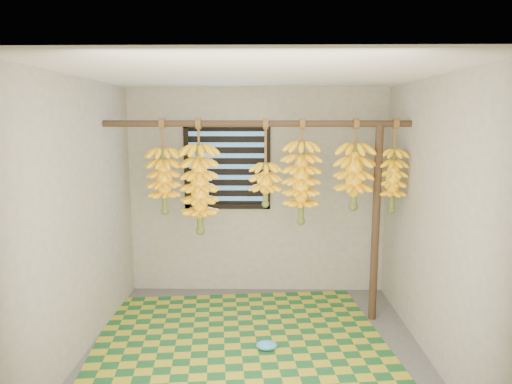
{
  "coord_description": "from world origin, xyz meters",
  "views": [
    {
      "loc": [
        0.07,
        -3.78,
        2.05
      ],
      "look_at": [
        0.0,
        0.55,
        1.35
      ],
      "focal_mm": 32.0,
      "sensor_mm": 36.0,
      "label": 1
    }
  ],
  "objects_px": {
    "banana_bunch_a": "(164,181)",
    "banana_bunch_d": "(301,183)",
    "plastic_bag": "(267,345)",
    "banana_bunch_b": "(200,189)",
    "banana_bunch_f": "(393,180)",
    "woven_mat": "(240,337)",
    "support_post": "(376,224)",
    "banana_bunch_e": "(354,176)",
    "banana_bunch_c": "(266,184)"
  },
  "relations": [
    {
      "from": "plastic_bag",
      "to": "banana_bunch_d",
      "type": "xyz_separation_m",
      "value": [
        0.34,
        0.68,
        1.37
      ]
    },
    {
      "from": "banana_bunch_f",
      "to": "plastic_bag",
      "type": "bearing_deg",
      "value": -151.34
    },
    {
      "from": "banana_bunch_b",
      "to": "banana_bunch_e",
      "type": "relative_size",
      "value": 1.29
    },
    {
      "from": "woven_mat",
      "to": "banana_bunch_a",
      "type": "distance_m",
      "value": 1.69
    },
    {
      "from": "plastic_bag",
      "to": "banana_bunch_d",
      "type": "distance_m",
      "value": 1.57
    },
    {
      "from": "banana_bunch_a",
      "to": "banana_bunch_b",
      "type": "xyz_separation_m",
      "value": [
        0.35,
        0.0,
        -0.08
      ]
    },
    {
      "from": "banana_bunch_e",
      "to": "support_post",
      "type": "bearing_deg",
      "value": 0.0
    },
    {
      "from": "banana_bunch_a",
      "to": "banana_bunch_d",
      "type": "bearing_deg",
      "value": 0.0
    },
    {
      "from": "banana_bunch_d",
      "to": "banana_bunch_f",
      "type": "relative_size",
      "value": 1.13
    },
    {
      "from": "banana_bunch_a",
      "to": "banana_bunch_b",
      "type": "height_order",
      "value": "same"
    },
    {
      "from": "banana_bunch_a",
      "to": "banana_bunch_d",
      "type": "distance_m",
      "value": 1.37
    },
    {
      "from": "banana_bunch_a",
      "to": "support_post",
      "type": "bearing_deg",
      "value": 0.0
    },
    {
      "from": "plastic_bag",
      "to": "banana_bunch_a",
      "type": "distance_m",
      "value": 1.85
    },
    {
      "from": "banana_bunch_e",
      "to": "banana_bunch_b",
      "type": "bearing_deg",
      "value": 180.0
    },
    {
      "from": "banana_bunch_b",
      "to": "banana_bunch_e",
      "type": "distance_m",
      "value": 1.54
    },
    {
      "from": "woven_mat",
      "to": "plastic_bag",
      "type": "bearing_deg",
      "value": -42.46
    },
    {
      "from": "woven_mat",
      "to": "banana_bunch_b",
      "type": "xyz_separation_m",
      "value": [
        -0.42,
        0.45,
        1.35
      ]
    },
    {
      "from": "banana_bunch_b",
      "to": "banana_bunch_d",
      "type": "height_order",
      "value": "same"
    },
    {
      "from": "support_post",
      "to": "banana_bunch_b",
      "type": "distance_m",
      "value": 1.8
    },
    {
      "from": "woven_mat",
      "to": "banana_bunch_b",
      "type": "height_order",
      "value": "banana_bunch_b"
    },
    {
      "from": "banana_bunch_f",
      "to": "banana_bunch_c",
      "type": "bearing_deg",
      "value": 180.0
    },
    {
      "from": "woven_mat",
      "to": "banana_bunch_a",
      "type": "relative_size",
      "value": 2.82
    },
    {
      "from": "plastic_bag",
      "to": "banana_bunch_a",
      "type": "xyz_separation_m",
      "value": [
        -1.02,
        0.68,
        1.39
      ]
    },
    {
      "from": "banana_bunch_a",
      "to": "banana_bunch_f",
      "type": "distance_m",
      "value": 2.27
    },
    {
      "from": "support_post",
      "to": "banana_bunch_b",
      "type": "bearing_deg",
      "value": 180.0
    },
    {
      "from": "woven_mat",
      "to": "banana_bunch_f",
      "type": "relative_size",
      "value": 2.89
    },
    {
      "from": "banana_bunch_a",
      "to": "banana_bunch_d",
      "type": "relative_size",
      "value": 0.91
    },
    {
      "from": "banana_bunch_a",
      "to": "banana_bunch_e",
      "type": "distance_m",
      "value": 1.89
    },
    {
      "from": "banana_bunch_d",
      "to": "banana_bunch_b",
      "type": "bearing_deg",
      "value": 180.0
    },
    {
      "from": "woven_mat",
      "to": "banana_bunch_d",
      "type": "distance_m",
      "value": 1.6
    },
    {
      "from": "banana_bunch_d",
      "to": "banana_bunch_e",
      "type": "height_order",
      "value": "same"
    },
    {
      "from": "banana_bunch_b",
      "to": "banana_bunch_f",
      "type": "bearing_deg",
      "value": 0.0
    },
    {
      "from": "support_post",
      "to": "woven_mat",
      "type": "xyz_separation_m",
      "value": [
        -1.35,
        -0.45,
        -0.99
      ]
    },
    {
      "from": "banana_bunch_a",
      "to": "banana_bunch_c",
      "type": "xyz_separation_m",
      "value": [
        1.01,
        0.0,
        -0.03
      ]
    },
    {
      "from": "banana_bunch_b",
      "to": "banana_bunch_f",
      "type": "xyz_separation_m",
      "value": [
        1.91,
        0.0,
        0.09
      ]
    },
    {
      "from": "banana_bunch_c",
      "to": "banana_bunch_f",
      "type": "relative_size",
      "value": 0.94
    },
    {
      "from": "support_post",
      "to": "plastic_bag",
      "type": "xyz_separation_m",
      "value": [
        -1.1,
        -0.68,
        -0.95
      ]
    },
    {
      "from": "plastic_bag",
      "to": "woven_mat",
      "type": "bearing_deg",
      "value": 137.54
    },
    {
      "from": "plastic_bag",
      "to": "banana_bunch_d",
      "type": "bearing_deg",
      "value": 63.28
    },
    {
      "from": "banana_bunch_b",
      "to": "banana_bunch_c",
      "type": "relative_size",
      "value": 1.32
    },
    {
      "from": "plastic_bag",
      "to": "banana_bunch_b",
      "type": "relative_size",
      "value": 0.17
    },
    {
      "from": "support_post",
      "to": "plastic_bag",
      "type": "distance_m",
      "value": 1.6
    },
    {
      "from": "support_post",
      "to": "banana_bunch_e",
      "type": "height_order",
      "value": "banana_bunch_e"
    },
    {
      "from": "banana_bunch_c",
      "to": "banana_bunch_a",
      "type": "bearing_deg",
      "value": -180.0
    },
    {
      "from": "banana_bunch_c",
      "to": "banana_bunch_d",
      "type": "height_order",
      "value": "same"
    },
    {
      "from": "support_post",
      "to": "banana_bunch_a",
      "type": "relative_size",
      "value": 2.12
    },
    {
      "from": "banana_bunch_b",
      "to": "banana_bunch_d",
      "type": "relative_size",
      "value": 1.1
    },
    {
      "from": "woven_mat",
      "to": "banana_bunch_f",
      "type": "bearing_deg",
      "value": 16.73
    },
    {
      "from": "plastic_bag",
      "to": "banana_bunch_a",
      "type": "height_order",
      "value": "banana_bunch_a"
    },
    {
      "from": "banana_bunch_b",
      "to": "banana_bunch_f",
      "type": "height_order",
      "value": "same"
    }
  ]
}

